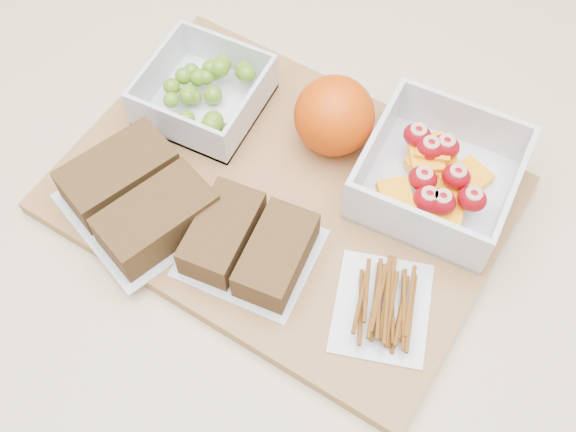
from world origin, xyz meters
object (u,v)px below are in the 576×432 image
object	(u,v)px
sandwich_bag_center	(249,244)
pretzel_bag	(383,303)
cutting_board	(282,195)
orange	(334,116)
fruit_container	(438,177)
sandwich_bag_left	(138,197)
grape_container	(206,93)

from	to	relation	value
sandwich_bag_center	pretzel_bag	size ratio (longest dim) A/B	1.02
cutting_board	orange	xyz separation A→B (m)	(0.02, 0.08, 0.05)
fruit_container	sandwich_bag_left	distance (m)	0.29
pretzel_bag	fruit_container	bearing A→B (deg)	90.92
grape_container	sandwich_bag_left	distance (m)	0.14
sandwich_bag_center	pretzel_bag	distance (m)	0.13
cutting_board	fruit_container	xyz separation A→B (m)	(0.13, 0.07, 0.03)
cutting_board	grape_container	size ratio (longest dim) A/B	3.65
cutting_board	sandwich_bag_center	world-z (taller)	sandwich_bag_center
fruit_container	grape_container	bearing A→B (deg)	-178.63
grape_container	pretzel_bag	size ratio (longest dim) A/B	0.96
cutting_board	sandwich_bag_center	distance (m)	0.08
pretzel_bag	cutting_board	bearing A→B (deg)	151.90
cutting_board	sandwich_bag_left	world-z (taller)	sandwich_bag_left
fruit_container	pretzel_bag	bearing A→B (deg)	-89.08
pretzel_bag	grape_container	bearing A→B (deg)	152.37
grape_container	orange	xyz separation A→B (m)	(0.14, 0.02, 0.02)
grape_container	pretzel_bag	distance (m)	0.29
grape_container	orange	size ratio (longest dim) A/B	1.43
orange	pretzel_bag	world-z (taller)	orange
fruit_container	orange	xyz separation A→B (m)	(-0.11, 0.01, 0.02)
sandwich_bag_center	pretzel_bag	bearing A→B (deg)	1.42
sandwich_bag_center	orange	bearing A→B (deg)	84.49
grape_container	sandwich_bag_center	bearing A→B (deg)	-48.05
sandwich_bag_center	cutting_board	bearing A→B (deg)	93.05
cutting_board	fruit_container	bearing A→B (deg)	32.44
grape_container	sandwich_bag_center	xyz separation A→B (m)	(0.12, -0.14, -0.00)
orange	sandwich_bag_center	xyz separation A→B (m)	(-0.01, -0.15, -0.02)
fruit_container	orange	distance (m)	0.12
cutting_board	sandwich_bag_center	bearing A→B (deg)	-81.03
orange	cutting_board	bearing A→B (deg)	-103.65
pretzel_bag	sandwich_bag_left	bearing A→B (deg)	-178.55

